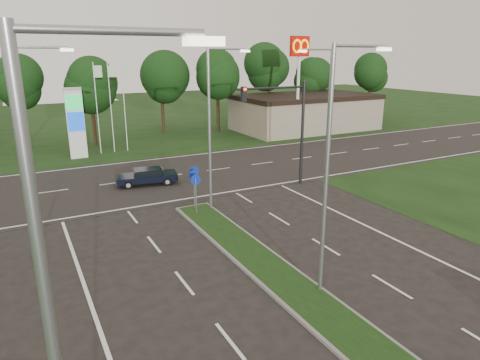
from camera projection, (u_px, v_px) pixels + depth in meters
name	position (u px, v px, depth m)	size (l,w,h in m)	color
verge_far	(87.00, 121.00, 57.34)	(160.00, 50.00, 0.02)	black
cross_road	(156.00, 178.00, 31.07)	(160.00, 12.00, 0.02)	black
median_kerb	(338.00, 325.00, 14.10)	(2.00, 26.00, 0.12)	slate
commercial_building	(305.00, 112.00, 50.54)	(16.00, 9.00, 4.00)	gray
streetlight_median_near	(332.00, 161.00, 14.82)	(2.53, 0.22, 9.00)	gray
streetlight_median_far	(213.00, 122.00, 23.30)	(2.53, 0.22, 9.00)	gray
streetlight_left_near	(69.00, 339.00, 5.56)	(2.53, 0.22, 9.00)	gray
streetlight_left_far	(25.00, 145.00, 17.43)	(2.53, 0.22, 9.00)	gray
streetlight_right_far	(326.00, 113.00, 26.80)	(2.53, 0.22, 9.00)	gray
traffic_signal	(287.00, 118.00, 27.89)	(5.10, 0.42, 7.00)	black
median_signs	(195.00, 182.00, 24.14)	(1.16, 1.76, 2.38)	gray
gas_pylon	(78.00, 121.00, 36.13)	(5.80, 1.26, 8.00)	silver
mcdonalds_sign	(299.00, 61.00, 43.64)	(2.20, 0.47, 10.40)	silver
treeline_far	(105.00, 73.00, 42.68)	(6.00, 6.00, 9.90)	black
navy_sedan	(147.00, 176.00, 29.34)	(4.28, 2.35, 1.11)	black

